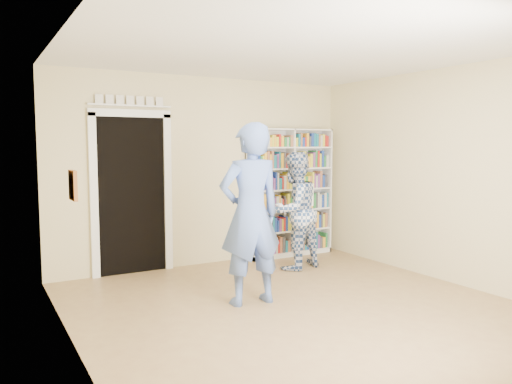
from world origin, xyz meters
TOP-DOWN VIEW (x-y plane):
  - floor at (0.00, 0.00)m, footprint 5.00×5.00m
  - ceiling at (0.00, 0.00)m, footprint 5.00×5.00m
  - wall_back at (0.00, 2.50)m, footprint 4.50×0.00m
  - wall_left at (-2.25, 0.00)m, footprint 0.00×5.00m
  - wall_right at (2.25, 0.00)m, footprint 0.00×5.00m
  - bookshelf at (1.35, 2.34)m, footprint 1.44×0.27m
  - doorway at (-1.10, 2.48)m, footprint 1.10×0.08m
  - wall_art at (-2.23, 0.20)m, footprint 0.03×0.25m
  - man_blue at (-0.36, 0.55)m, footprint 0.74×0.50m
  - man_plaid at (0.93, 1.59)m, footprint 0.91×0.77m
  - paper_sheet at (1.01, 1.41)m, footprint 0.22×0.03m

SIDE VIEW (x-z plane):
  - floor at x=0.00m, z-range 0.00..0.00m
  - man_plaid at x=0.93m, z-range 0.00..1.64m
  - man_blue at x=-0.36m, z-range 0.00..1.97m
  - bookshelf at x=1.35m, z-range 0.01..1.99m
  - paper_sheet at x=1.01m, z-range 0.89..1.21m
  - doorway at x=-1.10m, z-range -0.04..2.39m
  - wall_back at x=0.00m, z-range -0.90..3.60m
  - wall_left at x=-2.25m, z-range -1.15..3.85m
  - wall_right at x=2.25m, z-range -1.15..3.85m
  - wall_art at x=-2.23m, z-range 1.27..1.52m
  - ceiling at x=0.00m, z-range 2.70..2.70m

